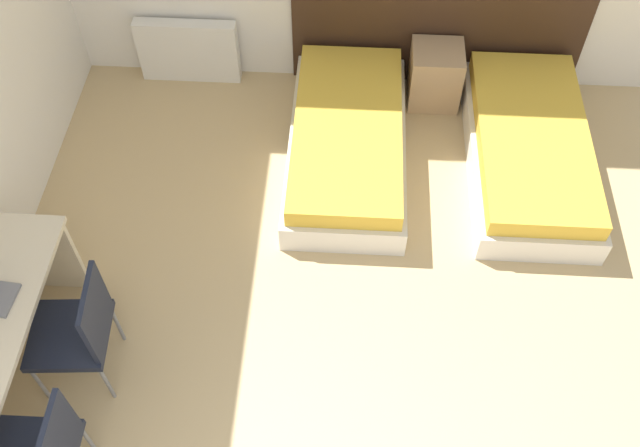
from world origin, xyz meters
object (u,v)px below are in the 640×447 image
Objects in this scene: bed_near_door at (529,149)px; chair_near_laptop at (78,329)px; nightstand at (435,75)px; bed_near_window at (347,141)px.

bed_near_door is 2.03× the size of chair_near_laptop.
bed_near_door is at bearing -46.21° from nightstand.
bed_near_window is 1.39m from bed_near_door.
bed_near_window is 2.45m from chair_near_laptop.
chair_near_laptop is at bearing -146.87° from bed_near_door.
chair_near_laptop is (-2.91, -1.90, 0.32)m from bed_near_door.
nightstand is 3.44m from chair_near_laptop.
chair_near_laptop is (-2.21, -2.63, 0.25)m from nightstand.
bed_near_door is 3.49m from chair_near_laptop.
chair_near_laptop reaches higher than bed_near_door.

